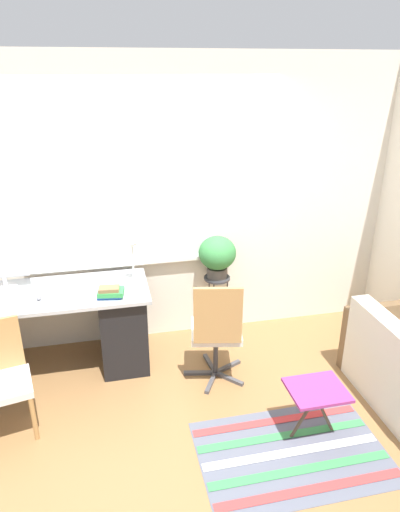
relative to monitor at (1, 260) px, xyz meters
name	(u,v)px	position (x,y,z in m)	size (l,w,h in m)	color
ground_plane	(160,378)	(1.25, -0.51, -1.04)	(14.00, 14.00, 0.00)	olive
wall_back_with_window	(142,207)	(1.24, 0.26, 0.31)	(9.00, 0.12, 2.70)	white
desk	(39,331)	(0.25, -0.17, -0.63)	(1.93, 0.69, 0.77)	#B2B7BC
monitor	(1,260)	(0.00, 0.00, 0.00)	(0.42, 0.19, 0.50)	silver
keyboard	(2,303)	(0.02, -0.29, -0.26)	(0.42, 0.13, 0.02)	silver
mouse	(39,298)	(0.30, -0.28, -0.25)	(0.04, 0.07, 0.03)	slate
desk_lamp	(133,255)	(1.10, -0.10, -0.01)	(0.13, 0.13, 0.40)	white
book_stack	(110,292)	(0.88, -0.36, -0.22)	(0.24, 0.19, 0.10)	#2851B2
desk_chair_wooden	(2,376)	(0.06, -0.84, -0.59)	(0.45, 0.46, 0.86)	#B2844C
office_chair_swivel	(217,330)	(1.73, -0.64, -0.54)	(0.55, 0.55, 0.98)	#47474C
plant_stand	(217,284)	(1.92, 0.08, -0.48)	(0.26, 0.26, 0.65)	#333338
potted_plant	(217,255)	(1.92, 0.08, -0.16)	(0.36, 0.36, 0.42)	#514C47
floor_rug_striped	(292,452)	(2.06, -1.56, -1.04)	(1.34, 0.88, 0.01)	#565B6B
folding_stool	(317,393)	(2.28, -1.42, -0.66)	(0.41, 0.35, 0.42)	#93337A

